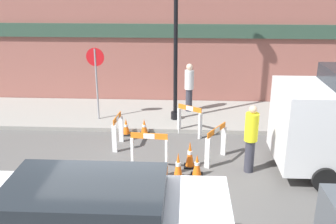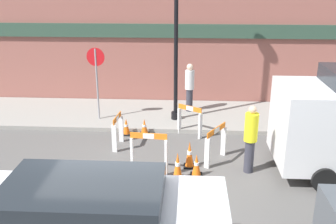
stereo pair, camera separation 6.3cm
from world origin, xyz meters
The scene contains 15 objects.
ground_plane centered at (0.00, 0.00, 0.00)m, with size 60.00×60.00×0.00m, color #565451.
sidewalk_slab centered at (0.00, 6.02, 0.07)m, with size 18.00×3.03×0.13m.
storefront_facade centered at (0.00, 7.60, 2.75)m, with size 18.00×0.22×5.50m.
stop_sign centered at (-1.62, 5.35, 1.75)m, with size 0.60×0.08×2.42m.
barricade_0 centered at (0.45, 1.79, 0.61)m, with size 0.93×0.21×1.13m.
barricade_1 centered at (2.16, 2.62, 0.55)m, with size 0.63×0.92×0.98m.
barricade_2 centered at (1.45, 4.35, 0.53)m, with size 0.77×0.56×0.98m.
barricade_3 centered at (-0.62, 3.41, 0.52)m, with size 0.20×0.80×0.97m.
traffic_cone_0 centered at (1.47, 2.24, 0.35)m, with size 0.30×0.30×0.72m.
traffic_cone_1 centered at (-0.53, 4.32, 0.25)m, with size 0.30×0.30×0.53m.
traffic_cone_2 centered at (0.04, 4.34, 0.25)m, with size 0.30×0.30×0.52m.
traffic_cone_3 centered at (1.18, 1.59, 0.34)m, with size 0.30×0.30×0.71m.
traffic_cone_4 centered at (1.64, 1.77, 0.28)m, with size 0.30×0.30×0.59m.
person_worker centered at (2.97, 2.08, 0.96)m, with size 0.45×0.45×1.78m.
person_pedestrian centered at (1.43, 6.32, 1.07)m, with size 0.43×0.43×1.72m.
Camera 2 is at (1.43, -7.01, 4.82)m, focal length 42.00 mm.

